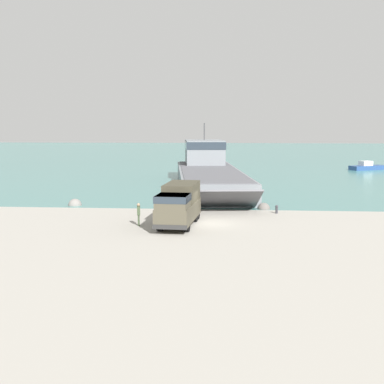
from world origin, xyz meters
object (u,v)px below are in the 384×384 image
(military_truck, at_px, (179,204))
(moored_boat_a, at_px, (367,167))
(soldier_on_ramp, at_px, (139,213))
(landing_craft, at_px, (208,170))
(mooring_bollard, at_px, (277,209))

(military_truck, relative_size, moored_boat_a, 1.14)
(moored_boat_a, bearing_deg, soldier_on_ramp, -57.10)
(soldier_on_ramp, bearing_deg, landing_craft, -108.32)
(soldier_on_ramp, distance_m, mooring_bollard, 12.84)
(soldier_on_ramp, distance_m, moored_boat_a, 61.64)
(landing_craft, relative_size, mooring_bollard, 49.42)
(military_truck, xyz_separation_m, moored_boat_a, (26.85, 53.49, -1.14))
(moored_boat_a, distance_m, mooring_bollard, 50.90)
(landing_craft, bearing_deg, soldier_on_ramp, -104.90)
(landing_craft, distance_m, mooring_bollard, 22.45)
(soldier_on_ramp, xyz_separation_m, mooring_bollard, (10.97, 6.64, -0.60))
(soldier_on_ramp, relative_size, mooring_bollard, 2.36)
(military_truck, height_order, moored_boat_a, military_truck)
(military_truck, distance_m, soldier_on_ramp, 3.15)
(military_truck, relative_size, soldier_on_ramp, 4.48)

